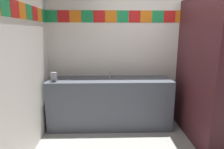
# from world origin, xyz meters

# --- Properties ---
(wall_back) EXTENTS (4.23, 0.09, 2.88)m
(wall_back) POSITION_xyz_m (-0.00, 1.47, 1.44)
(wall_back) COLOR silver
(wall_back) RESTS_ON ground_plane
(wall_side) EXTENTS (0.09, 2.86, 2.88)m
(wall_side) POSITION_xyz_m (-2.15, 0.00, 1.44)
(wall_side) COLOR silver
(wall_side) RESTS_ON ground_plane
(vanity_counter) EXTENTS (2.17, 0.56, 0.89)m
(vanity_counter) POSITION_xyz_m (-0.98, 1.15, 0.45)
(vanity_counter) COLOR #4C515B
(vanity_counter) RESTS_ON ground_plane
(faucet_center) EXTENTS (0.04, 0.10, 0.14)m
(faucet_center) POSITION_xyz_m (-0.98, 1.24, 0.95)
(faucet_center) COLOR silver
(faucet_center) RESTS_ON vanity_counter
(soap_dispenser) EXTENTS (0.09, 0.09, 0.16)m
(soap_dispenser) POSITION_xyz_m (-1.92, 0.99, 0.97)
(soap_dispenser) COLOR gray
(soap_dispenser) RESTS_ON vanity_counter
(stall_divider) EXTENTS (0.92, 1.38, 2.24)m
(stall_divider) POSITION_xyz_m (0.49, 0.49, 1.12)
(stall_divider) COLOR #471E23
(stall_divider) RESTS_ON ground_plane
(toilet) EXTENTS (0.39, 0.49, 0.74)m
(toilet) POSITION_xyz_m (0.92, 1.05, 0.30)
(toilet) COLOR white
(toilet) RESTS_ON ground_plane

